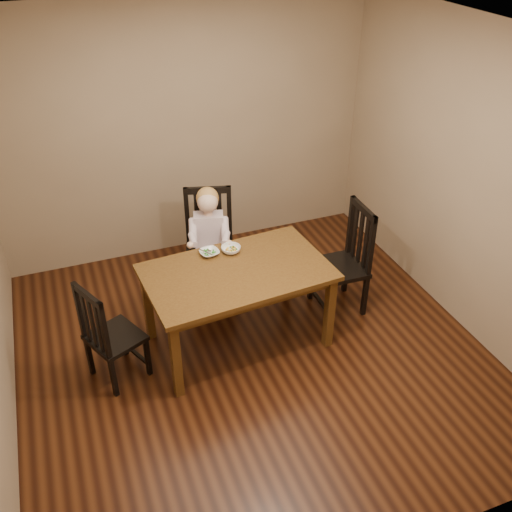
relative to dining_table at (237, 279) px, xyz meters
name	(u,v)px	position (x,y,z in m)	size (l,w,h in m)	color
room	(252,222)	(0.06, -0.21, 0.66)	(4.01, 4.01, 2.71)	#46220E
dining_table	(237,279)	(0.00, 0.00, 0.00)	(1.63, 1.05, 0.78)	#482B10
chair_child	(210,246)	(0.00, 0.83, -0.16)	(0.58, 0.57, 1.11)	black
chair_left	(109,335)	(-1.13, -0.07, -0.23)	(0.53, 0.54, 0.96)	black
chair_right	(345,261)	(1.13, 0.13, -0.17)	(0.46, 0.48, 1.09)	black
toddler	(209,235)	(-0.01, 0.78, 0.01)	(0.37, 0.46, 0.64)	silver
bowl_peas	(209,253)	(-0.15, 0.31, 0.11)	(0.17, 0.17, 0.04)	white
bowl_veg	(231,249)	(0.05, 0.29, 0.12)	(0.17, 0.17, 0.05)	white
fork	(206,253)	(-0.18, 0.29, 0.14)	(0.11, 0.08, 0.05)	silver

